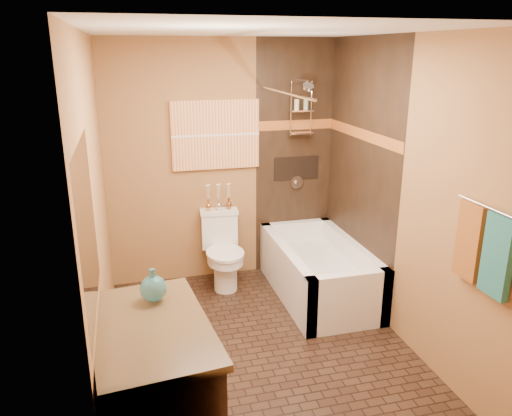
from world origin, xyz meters
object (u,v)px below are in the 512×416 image
object	(u,v)px
toilet	(223,250)
vanity	(154,394)
sunset_painting	(216,135)
bathtub	(318,275)

from	to	relation	value
toilet	vanity	distance (m)	2.36
sunset_painting	bathtub	size ratio (longest dim) A/B	0.60
sunset_painting	vanity	xyz separation A→B (m)	(-0.85, -2.47, -1.09)
vanity	bathtub	bearing A→B (deg)	39.27
sunset_painting	toilet	size ratio (longest dim) A/B	1.16
sunset_painting	vanity	bearing A→B (deg)	-108.93
sunset_painting	vanity	size ratio (longest dim) A/B	0.82
sunset_painting	toilet	world-z (taller)	sunset_painting
sunset_painting	bathtub	xyz separation A→B (m)	(0.88, -0.73, -1.33)
sunset_painting	bathtub	distance (m)	1.75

